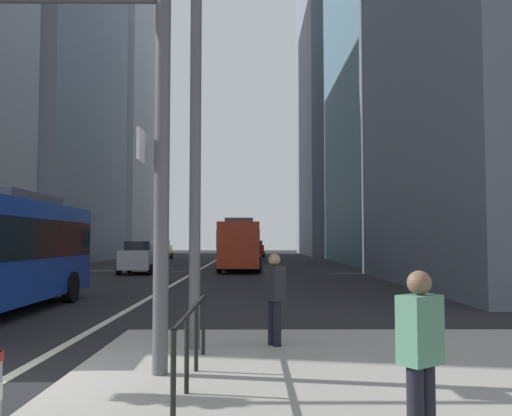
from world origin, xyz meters
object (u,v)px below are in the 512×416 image
object	(u,v)px
car_receding_near	(256,249)
traffic_signal_gantry	(11,94)
car_receding_far	(247,249)
city_bus_red_distant	(245,242)
car_oncoming_far	(140,257)
car_oncoming_mid	(162,250)
pedestrian_walking	(420,353)
city_bus_red_receding	(240,243)
pedestrian_waiting	(274,295)
street_lamp_post	(196,58)

from	to	relation	value
car_receding_near	traffic_signal_gantry	xyz separation A→B (m)	(-3.83, -57.65, 3.14)
car_receding_near	car_receding_far	bearing A→B (deg)	150.42
car_receding_near	car_receding_far	xyz separation A→B (m)	(-0.96, 0.54, 0.00)
car_receding_near	car_receding_far	distance (m)	1.10
car_receding_far	traffic_signal_gantry	world-z (taller)	traffic_signal_gantry
car_receding_near	traffic_signal_gantry	bearing A→B (deg)	-93.81
city_bus_red_distant	car_oncoming_far	bearing A→B (deg)	-105.92
traffic_signal_gantry	car_oncoming_far	bearing A→B (deg)	97.36
car_oncoming_mid	pedestrian_walking	world-z (taller)	car_oncoming_mid
city_bus_red_receding	car_oncoming_mid	distance (m)	22.26
city_bus_red_receding	car_receding_far	bearing A→B (deg)	89.50
traffic_signal_gantry	pedestrian_walking	world-z (taller)	traffic_signal_gantry
car_receding_near	traffic_signal_gantry	size ratio (longest dim) A/B	0.64
traffic_signal_gantry	pedestrian_waiting	bearing A→B (deg)	28.66
car_oncoming_mid	city_bus_red_receding	bearing A→B (deg)	-66.97
traffic_signal_gantry	street_lamp_post	distance (m)	3.30
car_oncoming_mid	car_receding_near	size ratio (longest dim) A/B	1.02
car_oncoming_mid	car_receding_near	distance (m)	12.18
city_bus_red_receding	pedestrian_walking	distance (m)	33.14
car_receding_near	traffic_signal_gantry	world-z (taller)	traffic_signal_gantry
city_bus_red_distant	street_lamp_post	world-z (taller)	street_lamp_post
city_bus_red_receding	car_receding_near	bearing A→B (deg)	87.50
city_bus_red_distant	car_oncoming_far	size ratio (longest dim) A/B	2.40
city_bus_red_distant	traffic_signal_gantry	world-z (taller)	traffic_signal_gantry
city_bus_red_distant	car_receding_near	world-z (taller)	city_bus_red_distant
city_bus_red_receding	car_oncoming_mid	world-z (taller)	city_bus_red_receding
city_bus_red_distant	street_lamp_post	xyz separation A→B (m)	(-0.31, -45.25, 3.45)
car_oncoming_mid	pedestrian_walking	bearing A→B (deg)	-78.35
city_bus_red_receding	city_bus_red_distant	size ratio (longest dim) A/B	1.08
car_receding_far	street_lamp_post	distance (m)	56.50
pedestrian_waiting	pedestrian_walking	size ratio (longest dim) A/B	1.01
traffic_signal_gantry	pedestrian_walking	size ratio (longest dim) A/B	4.03
car_receding_far	pedestrian_walking	xyz separation A→B (m)	(2.09, -61.15, 0.05)
city_bus_red_receding	pedestrian_walking	bearing A→B (deg)	-85.95
car_receding_near	street_lamp_post	distance (m)	55.98
city_bus_red_distant	car_receding_near	xyz separation A→B (m)	(1.05, 10.54, -0.85)
car_oncoming_mid	traffic_signal_gantry	bearing A→B (deg)	-83.16
city_bus_red_receding	street_lamp_post	xyz separation A→B (m)	(-0.16, -28.24, 3.45)
car_receding_near	street_lamp_post	size ratio (longest dim) A/B	0.52
car_receding_far	city_bus_red_distant	bearing A→B (deg)	-90.49
car_receding_near	car_oncoming_far	xyz separation A→B (m)	(-7.15, -31.95, 0.00)
city_bus_red_receding	pedestrian_walking	world-z (taller)	city_bus_red_receding
city_bus_red_distant	car_receding_near	size ratio (longest dim) A/B	2.58
city_bus_red_receding	car_oncoming_mid	size ratio (longest dim) A/B	2.72
city_bus_red_distant	street_lamp_post	size ratio (longest dim) A/B	1.33
city_bus_red_receding	traffic_signal_gantry	distance (m)	30.30
city_bus_red_receding	city_bus_red_distant	world-z (taller)	same
car_oncoming_far	street_lamp_post	world-z (taller)	street_lamp_post
car_receding_far	street_lamp_post	xyz separation A→B (m)	(-0.41, -56.34, 4.29)
pedestrian_waiting	car_receding_near	bearing A→B (deg)	90.05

